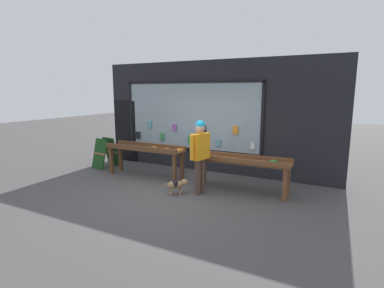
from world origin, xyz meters
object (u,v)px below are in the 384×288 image
(small_dog, at_px, (177,184))
(person_browsing, at_px, (200,151))
(display_table_right, at_px, (241,164))
(sandwich_board_sign, at_px, (105,153))
(display_table_left, at_px, (145,151))

(small_dog, bearing_deg, person_browsing, -11.30)
(display_table_right, height_order, person_browsing, person_browsing)
(sandwich_board_sign, bearing_deg, display_table_right, 4.98)
(display_table_left, xyz_separation_m, display_table_right, (2.85, -0.00, -0.04))
(display_table_right, height_order, sandwich_board_sign, sandwich_board_sign)
(display_table_right, relative_size, small_dog, 5.12)
(display_table_left, distance_m, display_table_right, 2.85)
(display_table_left, bearing_deg, sandwich_board_sign, 171.39)
(display_table_right, xyz_separation_m, small_dog, (-1.28, -0.91, -0.46))
(small_dog, bearing_deg, display_table_right, -7.64)
(display_table_left, bearing_deg, person_browsing, -16.81)
(display_table_right, distance_m, sandwich_board_sign, 4.65)
(sandwich_board_sign, bearing_deg, display_table_left, -0.25)
(small_dog, bearing_deg, display_table_left, 106.77)
(display_table_left, height_order, display_table_right, display_table_left)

